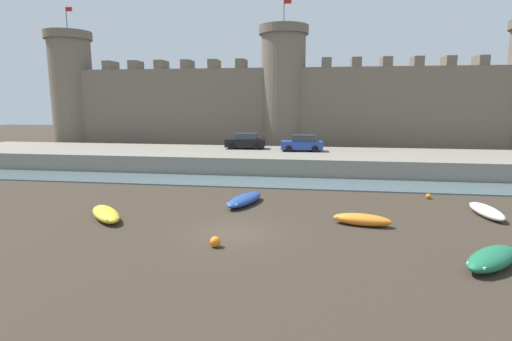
{
  "coord_description": "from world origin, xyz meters",
  "views": [
    {
      "loc": [
        3.96,
        -19.07,
        6.65
      ],
      "look_at": [
        0.53,
        4.11,
        2.5
      ],
      "focal_mm": 28.0,
      "sensor_mm": 36.0,
      "label": 1
    }
  ],
  "objects_px": {
    "rowboat_foreground_centre": "(106,214)",
    "rowboat_near_channel_right": "(362,219)",
    "mooring_buoy_mid_mud": "(429,196)",
    "car_quay_east": "(246,141)",
    "rowboat_near_channel_left": "(245,200)",
    "rowboat_midflat_centre": "(487,211)",
    "mooring_buoy_off_centre": "(215,242)",
    "car_quay_centre_east": "(302,143)",
    "rowboat_midflat_left": "(492,258)"
  },
  "relations": [
    {
      "from": "rowboat_midflat_left",
      "to": "car_quay_east",
      "type": "distance_m",
      "value": 28.54
    },
    {
      "from": "rowboat_midflat_centre",
      "to": "car_quay_centre_east",
      "type": "height_order",
      "value": "car_quay_centre_east"
    },
    {
      "from": "rowboat_near_channel_right",
      "to": "rowboat_midflat_centre",
      "type": "bearing_deg",
      "value": 21.21
    },
    {
      "from": "rowboat_near_channel_left",
      "to": "rowboat_foreground_centre",
      "type": "relative_size",
      "value": 1.19
    },
    {
      "from": "rowboat_midflat_left",
      "to": "rowboat_near_channel_right",
      "type": "xyz_separation_m",
      "value": [
        -4.54,
        4.87,
        -0.06
      ]
    },
    {
      "from": "rowboat_foreground_centre",
      "to": "mooring_buoy_off_centre",
      "type": "bearing_deg",
      "value": -24.47
    },
    {
      "from": "rowboat_near_channel_left",
      "to": "mooring_buoy_mid_mud",
      "type": "xyz_separation_m",
      "value": [
        12.16,
        3.33,
        -0.15
      ]
    },
    {
      "from": "car_quay_east",
      "to": "mooring_buoy_mid_mud",
      "type": "bearing_deg",
      "value": -41.15
    },
    {
      "from": "rowboat_midflat_left",
      "to": "mooring_buoy_off_centre",
      "type": "xyz_separation_m",
      "value": [
        -11.55,
        0.57,
        -0.14
      ]
    },
    {
      "from": "rowboat_near_channel_right",
      "to": "car_quay_centre_east",
      "type": "height_order",
      "value": "car_quay_centre_east"
    },
    {
      "from": "car_quay_centre_east",
      "to": "car_quay_east",
      "type": "distance_m",
      "value": 6.05
    },
    {
      "from": "mooring_buoy_mid_mud",
      "to": "car_quay_east",
      "type": "xyz_separation_m",
      "value": [
        -14.96,
        13.07,
        2.22
      ]
    },
    {
      "from": "mooring_buoy_off_centre",
      "to": "mooring_buoy_mid_mud",
      "type": "xyz_separation_m",
      "value": [
        12.17,
        10.95,
        -0.07
      ]
    },
    {
      "from": "rowboat_foreground_centre",
      "to": "rowboat_near_channel_right",
      "type": "bearing_deg",
      "value": 4.24
    },
    {
      "from": "rowboat_midflat_centre",
      "to": "rowboat_near_channel_right",
      "type": "bearing_deg",
      "value": -158.79
    },
    {
      "from": "rowboat_near_channel_right",
      "to": "mooring_buoy_off_centre",
      "type": "relative_size",
      "value": 6.35
    },
    {
      "from": "mooring_buoy_off_centre",
      "to": "mooring_buoy_mid_mud",
      "type": "height_order",
      "value": "mooring_buoy_off_centre"
    },
    {
      "from": "mooring_buoy_off_centre",
      "to": "car_quay_centre_east",
      "type": "distance_m",
      "value": 23.19
    },
    {
      "from": "rowboat_midflat_left",
      "to": "rowboat_midflat_centre",
      "type": "bearing_deg",
      "value": 70.02
    },
    {
      "from": "rowboat_near_channel_right",
      "to": "mooring_buoy_off_centre",
      "type": "bearing_deg",
      "value": -148.46
    },
    {
      "from": "mooring_buoy_mid_mud",
      "to": "car_quay_centre_east",
      "type": "height_order",
      "value": "car_quay_centre_east"
    },
    {
      "from": "car_quay_centre_east",
      "to": "rowboat_near_channel_left",
      "type": "bearing_deg",
      "value": -101.63
    },
    {
      "from": "rowboat_near_channel_right",
      "to": "rowboat_midflat_centre",
      "type": "relative_size",
      "value": 0.9
    },
    {
      "from": "rowboat_midflat_left",
      "to": "mooring_buoy_mid_mud",
      "type": "distance_m",
      "value": 11.54
    },
    {
      "from": "rowboat_near_channel_left",
      "to": "mooring_buoy_off_centre",
      "type": "xyz_separation_m",
      "value": [
        -0.01,
        -7.62,
        -0.08
      ]
    },
    {
      "from": "rowboat_near_channel_left",
      "to": "rowboat_near_channel_right",
      "type": "relative_size",
      "value": 1.28
    },
    {
      "from": "rowboat_foreground_centre",
      "to": "mooring_buoy_off_centre",
      "type": "distance_m",
      "value": 7.85
    },
    {
      "from": "car_quay_centre_east",
      "to": "car_quay_east",
      "type": "xyz_separation_m",
      "value": [
        -5.94,
        1.15,
        0.0
      ]
    },
    {
      "from": "mooring_buoy_mid_mud",
      "to": "car_quay_east",
      "type": "bearing_deg",
      "value": 138.85
    },
    {
      "from": "rowboat_foreground_centre",
      "to": "mooring_buoy_mid_mud",
      "type": "height_order",
      "value": "rowboat_foreground_centre"
    },
    {
      "from": "rowboat_midflat_centre",
      "to": "car_quay_east",
      "type": "height_order",
      "value": "car_quay_east"
    },
    {
      "from": "rowboat_near_channel_left",
      "to": "mooring_buoy_off_centre",
      "type": "bearing_deg",
      "value": -90.11
    },
    {
      "from": "rowboat_near_channel_right",
      "to": "mooring_buoy_mid_mud",
      "type": "relative_size",
      "value": 8.72
    },
    {
      "from": "rowboat_foreground_centre",
      "to": "rowboat_near_channel_right",
      "type": "relative_size",
      "value": 1.07
    },
    {
      "from": "mooring_buoy_mid_mud",
      "to": "rowboat_midflat_centre",
      "type": "bearing_deg",
      "value": -60.09
    },
    {
      "from": "rowboat_foreground_centre",
      "to": "car_quay_centre_east",
      "type": "xyz_separation_m",
      "value": [
        10.29,
        19.63,
        2.05
      ]
    },
    {
      "from": "rowboat_midflat_centre",
      "to": "car_quay_east",
      "type": "bearing_deg",
      "value": 135.46
    },
    {
      "from": "mooring_buoy_mid_mud",
      "to": "car_quay_centre_east",
      "type": "xyz_separation_m",
      "value": [
        -9.02,
        11.92,
        2.22
      ]
    },
    {
      "from": "rowboat_near_channel_left",
      "to": "car_quay_centre_east",
      "type": "bearing_deg",
      "value": 78.37
    },
    {
      "from": "rowboat_foreground_centre",
      "to": "rowboat_midflat_centre",
      "type": "xyz_separation_m",
      "value": [
        21.5,
        3.9,
        -0.04
      ]
    },
    {
      "from": "mooring_buoy_off_centre",
      "to": "car_quay_centre_east",
      "type": "relative_size",
      "value": 0.12
    },
    {
      "from": "rowboat_foreground_centre",
      "to": "rowboat_midflat_centre",
      "type": "height_order",
      "value": "rowboat_foreground_centre"
    },
    {
      "from": "car_quay_centre_east",
      "to": "rowboat_midflat_centre",
      "type": "bearing_deg",
      "value": -54.52
    },
    {
      "from": "rowboat_midflat_centre",
      "to": "mooring_buoy_off_centre",
      "type": "relative_size",
      "value": 7.08
    },
    {
      "from": "rowboat_midflat_left",
      "to": "car_quay_centre_east",
      "type": "xyz_separation_m",
      "value": [
        -8.4,
        23.45,
        2.01
      ]
    },
    {
      "from": "rowboat_foreground_centre",
      "to": "rowboat_midflat_left",
      "type": "height_order",
      "value": "rowboat_midflat_left"
    },
    {
      "from": "rowboat_near_channel_left",
      "to": "rowboat_midflat_centre",
      "type": "bearing_deg",
      "value": -1.87
    },
    {
      "from": "rowboat_near_channel_left",
      "to": "rowboat_near_channel_right",
      "type": "distance_m",
      "value": 7.74
    },
    {
      "from": "rowboat_foreground_centre",
      "to": "car_quay_east",
      "type": "distance_m",
      "value": 21.33
    },
    {
      "from": "rowboat_foreground_centre",
      "to": "mooring_buoy_mid_mud",
      "type": "distance_m",
      "value": 20.8
    }
  ]
}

